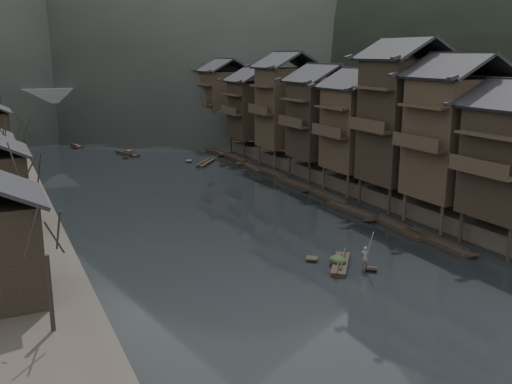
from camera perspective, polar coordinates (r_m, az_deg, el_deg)
water at (r=45.96m, az=1.87°, el=-5.47°), size 300.00×300.00×0.00m
right_bank at (r=96.91m, az=9.51°, el=5.11°), size 40.00×200.00×1.80m
stilt_houses at (r=68.68m, az=7.63°, el=8.62°), size 9.00×67.60×16.89m
bare_trees at (r=58.58m, az=-22.29°, el=4.26°), size 3.91×60.43×7.82m
moored_sampans at (r=73.80m, az=0.88°, el=2.07°), size 2.93×73.32×0.47m
midriver_boats at (r=88.74m, az=-11.94°, el=3.76°), size 17.29×29.36×0.45m
stone_bridge at (r=112.77m, az=-15.27°, el=8.16°), size 40.00×6.00×9.00m
hero_sampan at (r=42.24m, az=8.46°, el=-7.09°), size 3.81×4.49×0.44m
cargo_heap at (r=42.10m, az=8.19°, el=-6.32°), size 1.11×1.46×0.67m
boatman at (r=41.42m, az=10.85°, el=-6.10°), size 0.69×0.65×1.59m
bamboo_pole at (r=40.73m, az=11.25°, el=-2.54°), size 0.64×1.97×3.72m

